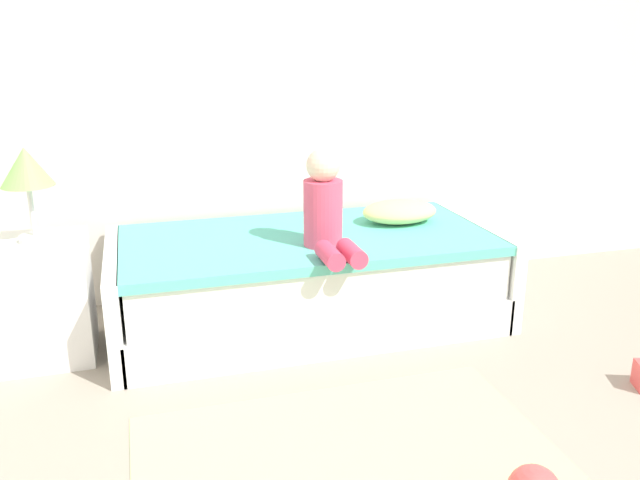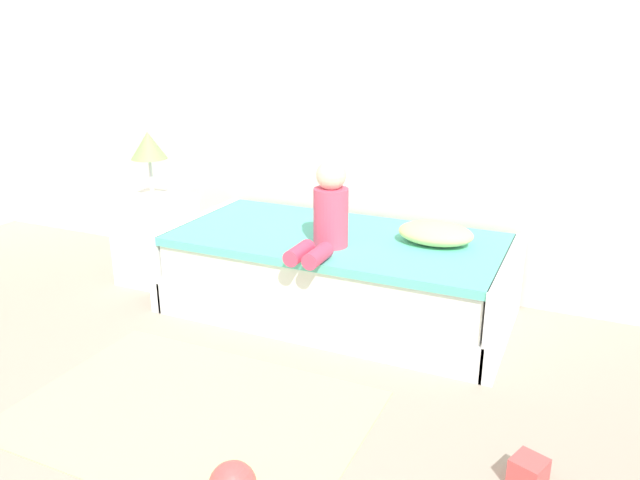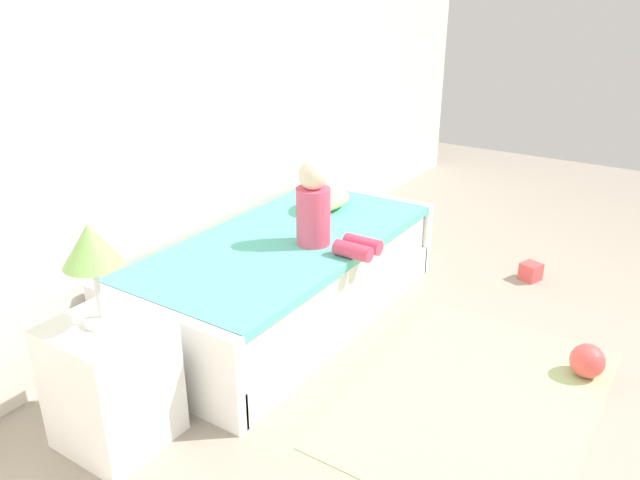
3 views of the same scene
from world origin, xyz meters
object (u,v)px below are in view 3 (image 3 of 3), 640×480
object	(u,v)px
bed	(286,277)
table_lamp	(91,250)
child_figure	(320,212)
pillow	(324,199)
toy_block	(531,272)
toy_ball	(587,361)
nightstand	(112,382)

from	to	relation	value
bed	table_lamp	size ratio (longest dim) A/B	4.69
child_figure	pillow	xyz separation A→B (m)	(0.54, 0.33, -0.14)
table_lamp	toy_block	bearing A→B (deg)	-22.79
toy_ball	table_lamp	bearing A→B (deg)	134.77
pillow	toy_block	distance (m)	1.53
toy_block	toy_ball	bearing A→B (deg)	-150.16
nightstand	pillow	world-z (taller)	pillow
child_figure	toy_block	distance (m)	1.69
bed	child_figure	bearing A→B (deg)	-80.97
toy_block	pillow	bearing A→B (deg)	119.80
pillow	toy_block	size ratio (longest dim) A/B	3.62
table_lamp	pillow	world-z (taller)	table_lamp
bed	table_lamp	world-z (taller)	table_lamp
bed	child_figure	size ratio (longest dim) A/B	4.14
child_figure	table_lamp	bearing A→B (deg)	172.33
nightstand	pillow	bearing A→B (deg)	4.20
table_lamp	toy_block	size ratio (longest dim) A/B	3.70
nightstand	toy_block	xyz separation A→B (m)	(2.65, -1.11, -0.24)
pillow	toy_ball	world-z (taller)	pillow
bed	toy_block	world-z (taller)	bed
toy_ball	pillow	bearing A→B (deg)	81.68
pillow	bed	bearing A→B (deg)	-170.22
nightstand	toy_ball	bearing A→B (deg)	-45.23
bed	toy_block	distance (m)	1.75
toy_ball	toy_block	world-z (taller)	toy_ball
pillow	table_lamp	bearing A→B (deg)	-175.80
bed	nightstand	bearing A→B (deg)	-178.23
bed	child_figure	distance (m)	0.51
child_figure	bed	bearing A→B (deg)	99.03
child_figure	nightstand	bearing A→B (deg)	172.33
nightstand	table_lamp	bearing A→B (deg)	-135.00
bed	toy_block	size ratio (longest dim) A/B	17.37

